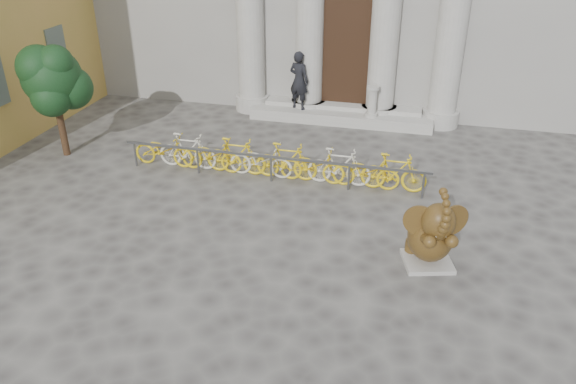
% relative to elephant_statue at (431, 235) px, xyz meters
% --- Properties ---
extents(ground, '(80.00, 80.00, 0.00)m').
position_rel_elephant_statue_xyz_m(ground, '(-3.05, -1.66, -0.69)').
color(ground, '#474442').
rests_on(ground, ground).
extents(entrance_steps, '(6.00, 1.20, 0.36)m').
position_rel_elephant_statue_xyz_m(entrance_steps, '(-3.05, 7.74, -0.51)').
color(entrance_steps, '#A8A59E').
rests_on(entrance_steps, ground).
extents(elephant_statue, '(1.25, 1.51, 1.91)m').
position_rel_elephant_statue_xyz_m(elephant_statue, '(0.00, 0.00, 0.00)').
color(elephant_statue, '#A8A59E').
rests_on(elephant_statue, ground).
extents(bike_rack, '(8.17, 0.53, 1.00)m').
position_rel_elephant_statue_xyz_m(bike_rack, '(-4.12, 3.12, -0.19)').
color(bike_rack, slate).
rests_on(bike_rack, ground).
extents(tree, '(1.85, 1.69, 3.21)m').
position_rel_elephant_statue_xyz_m(tree, '(-10.30, 3.08, 1.54)').
color(tree, '#332114').
rests_on(tree, ground).
extents(pedestrian, '(0.81, 0.68, 1.91)m').
position_rel_elephant_statue_xyz_m(pedestrian, '(-4.47, 7.63, 0.62)').
color(pedestrian, black).
rests_on(pedestrian, entrance_steps).
extents(balustrade_post, '(0.41, 0.41, 1.00)m').
position_rel_elephant_statue_xyz_m(balustrade_post, '(-2.02, 7.44, 0.13)').
color(balustrade_post, '#A8A59E').
rests_on(balustrade_post, entrance_steps).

